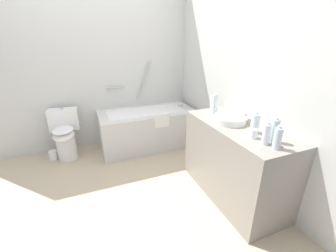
# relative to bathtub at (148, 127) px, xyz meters

# --- Properties ---
(ground_plane) EXTENTS (4.07, 4.07, 0.00)m
(ground_plane) POSITION_rel_bathtub_xyz_m (-0.75, -0.96, -0.31)
(ground_plane) COLOR #C1AD8E
(wall_back_tiled) EXTENTS (3.47, 0.10, 2.57)m
(wall_back_tiled) POSITION_rel_bathtub_xyz_m (-0.75, 0.40, 0.97)
(wall_back_tiled) COLOR silver
(wall_back_tiled) RESTS_ON ground_plane
(wall_right_mirror) EXTENTS (0.10, 3.02, 2.57)m
(wall_right_mirror) POSITION_rel_bathtub_xyz_m (0.83, -0.96, 0.97)
(wall_right_mirror) COLOR silver
(wall_right_mirror) RESTS_ON ground_plane
(bathtub) EXTENTS (1.46, 0.71, 1.30)m
(bathtub) POSITION_rel_bathtub_xyz_m (0.00, 0.00, 0.00)
(bathtub) COLOR silver
(bathtub) RESTS_ON ground_plane
(toilet) EXTENTS (0.41, 0.52, 0.71)m
(toilet) POSITION_rel_bathtub_xyz_m (-1.20, 0.08, 0.05)
(toilet) COLOR white
(toilet) RESTS_ON ground_plane
(vanity_counter) EXTENTS (0.55, 1.21, 0.82)m
(vanity_counter) POSITION_rel_bathtub_xyz_m (0.51, -1.48, 0.10)
(vanity_counter) COLOR gray
(vanity_counter) RESTS_ON ground_plane
(sink_basin) EXTENTS (0.33, 0.33, 0.07)m
(sink_basin) POSITION_rel_bathtub_xyz_m (0.48, -1.37, 0.54)
(sink_basin) COLOR white
(sink_basin) RESTS_ON vanity_counter
(sink_faucet) EXTENTS (0.12, 0.15, 0.07)m
(sink_faucet) POSITION_rel_bathtub_xyz_m (0.67, -1.37, 0.54)
(sink_faucet) COLOR #AEAEB4
(sink_faucet) RESTS_ON vanity_counter
(water_bottle_0) EXTENTS (0.06, 0.06, 0.19)m
(water_bottle_0) POSITION_rel_bathtub_xyz_m (0.43, -1.89, 0.60)
(water_bottle_0) COLOR silver
(water_bottle_0) RESTS_ON vanity_counter
(water_bottle_1) EXTENTS (0.07, 0.07, 0.25)m
(water_bottle_1) POSITION_rel_bathtub_xyz_m (0.46, -1.11, 0.63)
(water_bottle_1) COLOR silver
(water_bottle_1) RESTS_ON vanity_counter
(water_bottle_2) EXTENTS (0.07, 0.07, 0.20)m
(water_bottle_2) POSITION_rel_bathtub_xyz_m (0.49, -1.03, 0.60)
(water_bottle_2) COLOR silver
(water_bottle_2) RESTS_ON vanity_counter
(water_bottle_3) EXTENTS (0.07, 0.07, 0.20)m
(water_bottle_3) POSITION_rel_bathtub_xyz_m (0.52, -1.68, 0.60)
(water_bottle_3) COLOR silver
(water_bottle_3) RESTS_ON vanity_counter
(water_bottle_4) EXTENTS (0.06, 0.06, 0.22)m
(water_bottle_4) POSITION_rel_bathtub_xyz_m (0.52, -1.88, 0.61)
(water_bottle_4) COLOR silver
(water_bottle_4) RESTS_ON vanity_counter
(water_bottle_5) EXTENTS (0.06, 0.06, 0.19)m
(water_bottle_5) POSITION_rel_bathtub_xyz_m (0.45, -1.98, 0.60)
(water_bottle_5) COLOR silver
(water_bottle_5) RESTS_ON vanity_counter
(drinking_glass_0) EXTENTS (0.06, 0.06, 0.08)m
(drinking_glass_0) POSITION_rel_bathtub_xyz_m (0.43, -1.76, 0.55)
(drinking_glass_0) COLOR white
(drinking_glass_0) RESTS_ON vanity_counter
(toilet_paper_roll) EXTENTS (0.11, 0.11, 0.14)m
(toilet_paper_roll) POSITION_rel_bathtub_xyz_m (-1.40, 0.07, -0.24)
(toilet_paper_roll) COLOR white
(toilet_paper_roll) RESTS_ON ground_plane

